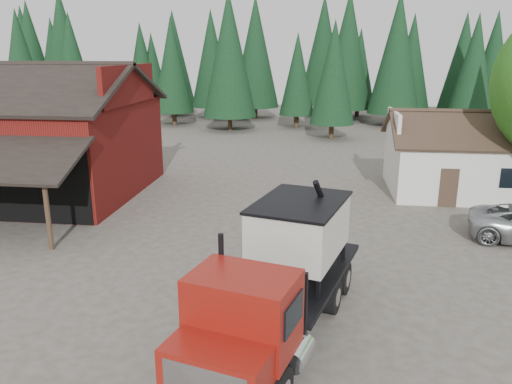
# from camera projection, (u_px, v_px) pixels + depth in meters

# --- Properties ---
(ground) EXTENTS (120.00, 120.00, 0.00)m
(ground) POSITION_uv_depth(u_px,v_px,m) (172.00, 280.00, 17.33)
(ground) COLOR #4D473C
(ground) RESTS_ON ground
(red_barn) EXTENTS (12.80, 13.63, 7.18)m
(red_barn) POSITION_uv_depth(u_px,v_px,m) (27.00, 145.00, 27.39)
(red_barn) COLOR maroon
(red_barn) RESTS_ON ground
(farmhouse) EXTENTS (8.60, 6.42, 4.65)m
(farmhouse) POSITION_uv_depth(u_px,v_px,m) (465.00, 163.00, 27.71)
(farmhouse) COLOR silver
(farmhouse) RESTS_ON ground
(conifer_backdrop) EXTENTS (76.00, 16.00, 16.00)m
(conifer_backdrop) POSITION_uv_depth(u_px,v_px,m) (277.00, 120.00, 57.43)
(conifer_backdrop) COLOR black
(conifer_backdrop) RESTS_ON ground
(near_pine_a) EXTENTS (4.40, 4.40, 11.40)m
(near_pine_a) POSITION_uv_depth(u_px,v_px,m) (21.00, 66.00, 44.99)
(near_pine_a) COLOR #382619
(near_pine_a) RESTS_ON ground
(near_pine_b) EXTENTS (3.96, 3.96, 10.40)m
(near_pine_b) POSITION_uv_depth(u_px,v_px,m) (334.00, 72.00, 43.65)
(near_pine_b) COLOR #382619
(near_pine_b) RESTS_ON ground
(near_pine_d) EXTENTS (5.28, 5.28, 13.40)m
(near_pine_d) POSITION_uv_depth(u_px,v_px,m) (229.00, 54.00, 48.27)
(near_pine_d) COLOR #382619
(near_pine_d) RESTS_ON ground
(feed_truck) EXTENTS (4.67, 9.24, 4.03)m
(feed_truck) POSITION_uv_depth(u_px,v_px,m) (282.00, 272.00, 13.49)
(feed_truck) COLOR black
(feed_truck) RESTS_ON ground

